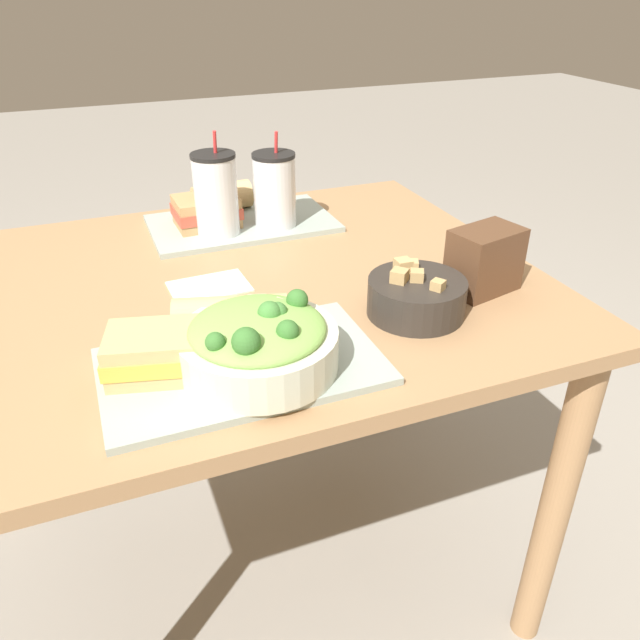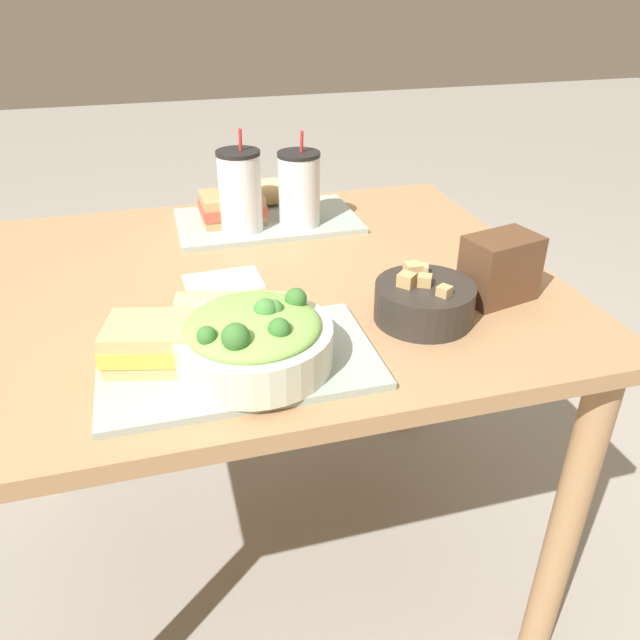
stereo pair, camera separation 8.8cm
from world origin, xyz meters
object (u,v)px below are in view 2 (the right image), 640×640
object	(u,v)px
baguette_far	(251,194)
baguette_near	(235,312)
sandwich_far	(232,207)
drink_cup_red	(299,191)
salad_bowl	(254,338)
napkin_folded	(223,282)
sandwich_near	(154,343)
drink_cup_dark	(240,194)
soup_bowl	(424,300)
chip_bag	(500,268)

from	to	relation	value
baguette_far	baguette_near	bearing A→B (deg)	162.43
sandwich_far	drink_cup_red	bearing A→B (deg)	-22.84
salad_bowl	napkin_folded	distance (m)	0.30
baguette_far	napkin_folded	world-z (taller)	baguette_far
salad_bowl	sandwich_near	bearing A→B (deg)	162.88
baguette_far	drink_cup_red	size ratio (longest dim) A/B	0.68
sandwich_far	baguette_far	size ratio (longest dim) A/B	1.02
sandwich_near	drink_cup_red	size ratio (longest dim) A/B	0.78
sandwich_far	drink_cup_dark	world-z (taller)	drink_cup_dark
napkin_folded	salad_bowl	bearing A→B (deg)	-88.69
napkin_folded	sandwich_far	bearing A→B (deg)	77.70
sandwich_far	soup_bowl	bearing A→B (deg)	-66.28
baguette_far	chip_bag	bearing A→B (deg)	-153.22
baguette_far	sandwich_near	bearing A→B (deg)	152.91
soup_bowl	baguette_near	size ratio (longest dim) A/B	0.89
baguette_far	chip_bag	distance (m)	0.65
baguette_near	chip_bag	size ratio (longest dim) A/B	1.34
baguette_near	napkin_folded	distance (m)	0.20
soup_bowl	sandwich_near	bearing A→B (deg)	-175.68
drink_cup_dark	baguette_far	bearing A→B (deg)	71.92
sandwich_near	drink_cup_red	world-z (taller)	drink_cup_red
drink_cup_red	chip_bag	size ratio (longest dim) A/B	1.47
drink_cup_dark	chip_bag	distance (m)	0.57
salad_bowl	sandwich_near	world-z (taller)	salad_bowl
baguette_near	sandwich_far	xyz separation A→B (m)	(0.07, 0.48, -0.00)
sandwich_near	sandwich_far	world-z (taller)	same
drink_cup_dark	napkin_folded	bearing A→B (deg)	-108.07
baguette_near	sandwich_near	bearing A→B (deg)	131.14
drink_cup_red	napkin_folded	bearing A→B (deg)	-131.71
salad_bowl	baguette_near	distance (m)	0.10
soup_bowl	napkin_folded	distance (m)	0.38
sandwich_near	drink_cup_dark	bearing A→B (deg)	81.10
salad_bowl	soup_bowl	world-z (taller)	salad_bowl
baguette_near	chip_bag	xyz separation A→B (m)	(0.46, 0.01, 0.01)
drink_cup_red	salad_bowl	bearing A→B (deg)	-110.47
drink_cup_red	napkin_folded	world-z (taller)	drink_cup_red
baguette_near	drink_cup_dark	world-z (taller)	drink_cup_dark
baguette_near	sandwich_far	size ratio (longest dim) A/B	1.31
sandwich_near	salad_bowl	bearing A→B (deg)	-2.99
sandwich_near	drink_cup_dark	distance (m)	0.53
baguette_far	drink_cup_dark	bearing A→B (deg)	156.81
chip_bag	napkin_folded	bearing A→B (deg)	144.70
salad_bowl	baguette_far	world-z (taller)	salad_bowl
sandwich_near	drink_cup_red	bearing A→B (deg)	69.46
napkin_folded	drink_cup_dark	bearing A→B (deg)	71.93
soup_bowl	baguette_near	bearing A→B (deg)	174.89
baguette_far	soup_bowl	bearing A→B (deg)	-167.52
baguette_near	baguette_far	size ratio (longest dim) A/B	1.34
soup_bowl	napkin_folded	world-z (taller)	soup_bowl
soup_bowl	baguette_far	bearing A→B (deg)	107.59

